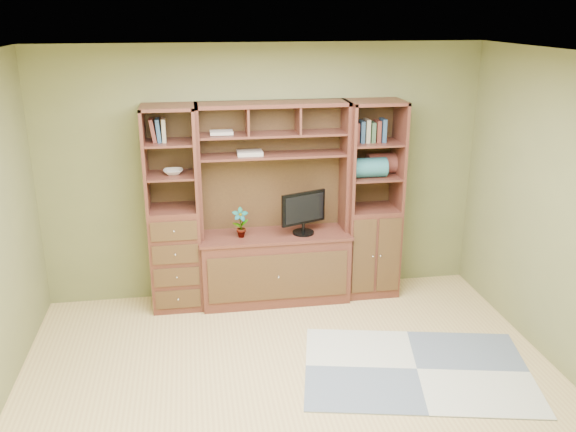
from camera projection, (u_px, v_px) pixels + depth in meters
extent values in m
cube|color=#D8B472|center=(297.00, 397.00, 4.80)|extent=(4.60, 4.10, 0.04)
cube|color=white|center=(299.00, 58.00, 3.96)|extent=(4.60, 4.10, 0.04)
cube|color=olive|center=(264.00, 173.00, 6.25)|extent=(4.50, 0.04, 2.60)
cube|color=olive|center=(383.00, 418.00, 2.51)|extent=(4.50, 0.04, 2.60)
cube|color=#52261C|center=(275.00, 206.00, 6.10)|extent=(1.54, 0.53, 2.05)
cube|color=#52261C|center=(173.00, 210.00, 5.98)|extent=(0.50, 0.45, 2.05)
cube|color=#52261C|center=(372.00, 200.00, 6.29)|extent=(0.55, 0.45, 2.05)
cube|color=#9DA2A3|center=(417.00, 369.00, 5.16)|extent=(2.11, 1.63, 0.01)
cube|color=black|center=(304.00, 205.00, 6.11)|extent=(0.54, 0.38, 0.60)
imported|color=#B3683C|center=(240.00, 223.00, 6.06)|extent=(0.16, 0.11, 0.30)
cube|color=#B0A596|center=(250.00, 153.00, 5.98)|extent=(0.25, 0.18, 0.04)
imported|color=beige|center=(173.00, 172.00, 5.86)|extent=(0.19, 0.19, 0.05)
cube|color=#276268|center=(369.00, 168.00, 6.12)|extent=(0.34, 0.20, 0.20)
cube|color=brown|center=(385.00, 163.00, 6.27)|extent=(0.38, 0.21, 0.21)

